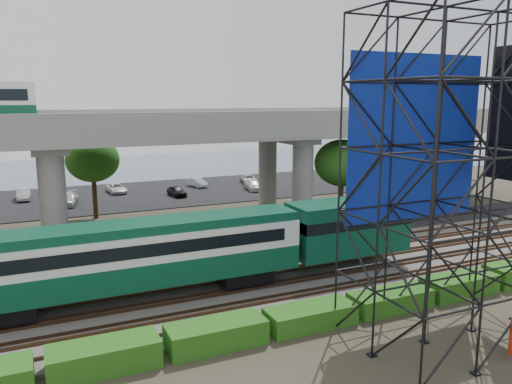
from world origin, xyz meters
name	(u,v)px	position (x,y,z in m)	size (l,w,h in m)	color
ground	(257,298)	(0.00, 0.00, 0.00)	(140.00, 140.00, 0.00)	#474233
ballast_bed	(243,285)	(0.00, 2.00, 0.10)	(90.00, 12.00, 0.20)	slate
service_road	(200,248)	(0.00, 10.50, 0.04)	(90.00, 5.00, 0.08)	black
parking_lot	(138,195)	(0.00, 34.00, 0.04)	(90.00, 18.00, 0.08)	black
harbor_water	(111,171)	(0.00, 56.00, 0.01)	(140.00, 40.00, 0.03)	#41596B
rail_tracks	(243,282)	(0.00, 2.00, 0.28)	(90.00, 9.52, 0.16)	#472D1E
commuter_train	(171,250)	(-4.38, 2.00, 2.88)	(29.30, 3.06, 4.30)	black
overpass	(163,136)	(-1.21, 16.00, 8.21)	(80.00, 12.00, 12.40)	#9E9B93
scaffold_tower	(460,183)	(6.51, -7.98, 7.47)	(9.36, 6.36, 15.00)	black
hedge_strip	(310,315)	(1.01, -4.30, 0.56)	(34.60, 1.80, 1.20)	#1D4F12
trees	(121,170)	(-4.67, 16.17, 5.57)	(40.94, 16.94, 7.69)	#382314
parked_cars	(136,190)	(-0.40, 33.39, 0.68)	(35.46, 9.47, 1.31)	silver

